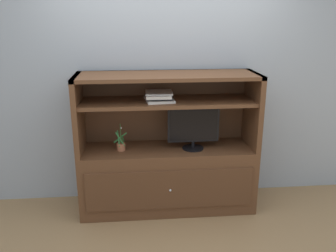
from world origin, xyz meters
The scene contains 6 objects.
ground_plane centered at (0.00, 0.00, 0.00)m, with size 8.00×8.00×0.00m, color #99754C.
painted_rear_wall centered at (0.00, 0.75, 1.40)m, with size 6.00×0.10×2.80m, color #9EA8B2.
media_console centered at (0.00, 0.40, 0.47)m, with size 1.79×0.57×1.43m.
tv_monitor centered at (0.26, 0.35, 0.90)m, with size 0.52×0.22×0.43m.
potted_plant centered at (-0.47, 0.38, 0.72)m, with size 0.14×0.09×0.28m.
magazine_stack centered at (-0.08, 0.40, 1.21)m, with size 0.29×0.35×0.09m.
Camera 1 is at (-0.31, -3.01, 1.99)m, focal length 38.18 mm.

